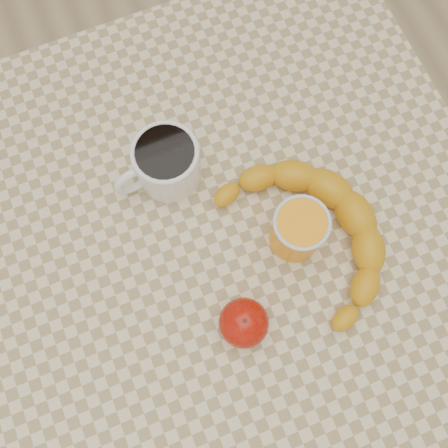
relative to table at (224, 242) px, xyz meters
name	(u,v)px	position (x,y,z in m)	size (l,w,h in m)	color
ground	(224,296)	(0.00, 0.00, -0.66)	(3.00, 3.00, 0.00)	tan
table	(224,242)	(0.00, 0.00, 0.00)	(0.80, 0.80, 0.75)	beige
coffee_mug	(166,163)	(-0.04, 0.11, 0.13)	(0.14, 0.11, 0.08)	white
orange_juice_glass	(298,230)	(0.09, -0.05, 0.13)	(0.08, 0.08, 0.09)	#FF9508
apple	(244,323)	(-0.03, -0.14, 0.12)	(0.08, 0.08, 0.06)	#8B0904
banana	(313,235)	(0.11, -0.06, 0.11)	(0.27, 0.35, 0.05)	gold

